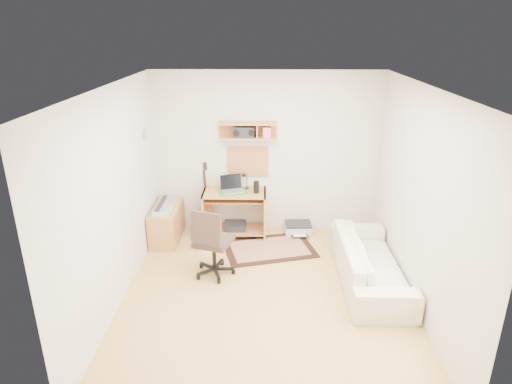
{
  "coord_description": "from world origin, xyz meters",
  "views": [
    {
      "loc": [
        -0.02,
        -4.85,
        3.23
      ],
      "look_at": [
        -0.15,
        1.05,
        1.0
      ],
      "focal_mm": 31.17,
      "sensor_mm": 36.0,
      "label": 1
    }
  ],
  "objects_px": {
    "desk": "(235,213)",
    "cabinet": "(167,223)",
    "printer": "(298,228)",
    "sofa": "(371,255)",
    "task_chair": "(214,241)"
  },
  "relations": [
    {
      "from": "cabinet",
      "to": "printer",
      "type": "bearing_deg",
      "value": 7.24
    },
    {
      "from": "desk",
      "to": "sofa",
      "type": "xyz_separation_m",
      "value": [
        1.89,
        -1.38,
        0.01
      ]
    },
    {
      "from": "cabinet",
      "to": "sofa",
      "type": "xyz_separation_m",
      "value": [
        2.96,
        -1.18,
        0.11
      ]
    },
    {
      "from": "printer",
      "to": "sofa",
      "type": "height_order",
      "value": "sofa"
    },
    {
      "from": "cabinet",
      "to": "sofa",
      "type": "distance_m",
      "value": 3.19
    },
    {
      "from": "task_chair",
      "to": "cabinet",
      "type": "relative_size",
      "value": 1.12
    },
    {
      "from": "task_chair",
      "to": "sofa",
      "type": "height_order",
      "value": "task_chair"
    },
    {
      "from": "printer",
      "to": "sofa",
      "type": "relative_size",
      "value": 0.22
    },
    {
      "from": "sofa",
      "to": "desk",
      "type": "bearing_deg",
      "value": 53.9
    },
    {
      "from": "cabinet",
      "to": "sofa",
      "type": "height_order",
      "value": "sofa"
    },
    {
      "from": "task_chair",
      "to": "printer",
      "type": "xyz_separation_m",
      "value": [
        1.24,
        1.31,
        -0.42
      ]
    },
    {
      "from": "cabinet",
      "to": "printer",
      "type": "xyz_separation_m",
      "value": [
        2.11,
        0.27,
        -0.19
      ]
    },
    {
      "from": "desk",
      "to": "task_chair",
      "type": "height_order",
      "value": "task_chair"
    },
    {
      "from": "desk",
      "to": "printer",
      "type": "bearing_deg",
      "value": 4.15
    },
    {
      "from": "desk",
      "to": "cabinet",
      "type": "bearing_deg",
      "value": -169.81
    }
  ]
}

